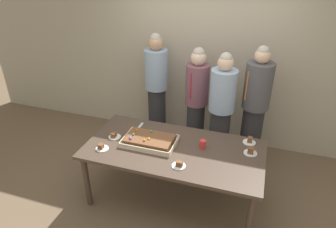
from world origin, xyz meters
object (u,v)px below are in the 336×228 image
at_px(plated_slice_near_left, 114,136).
at_px(plated_slice_far_right, 249,141).
at_px(sheet_cake, 150,140).
at_px(person_striped_tie_right, 255,108).
at_px(cake_server_utensil, 140,127).
at_px(person_green_shirt_behind, 157,88).
at_px(party_table, 174,153).
at_px(drink_cup_nearest, 203,144).
at_px(person_left_edge_reaching, 221,111).
at_px(plated_slice_near_right, 251,151).
at_px(person_serving_front, 196,101).
at_px(plated_slice_far_left, 102,148).
at_px(plated_slice_center_front, 179,165).

bearing_deg(plated_slice_near_left, plated_slice_far_right, 14.31).
xyz_separation_m(sheet_cake, person_striped_tie_right, (1.12, 1.01, 0.11)).
relative_size(plated_slice_far_right, cake_server_utensil, 0.75).
bearing_deg(sheet_cake, person_green_shirt_behind, 106.37).
xyz_separation_m(party_table, plated_slice_far_right, (0.82, 0.39, 0.10)).
bearing_deg(drink_cup_nearest, person_left_edge_reaching, 83.66).
relative_size(plated_slice_near_right, plated_slice_far_right, 1.00).
relative_size(party_table, drink_cup_nearest, 20.46).
distance_m(sheet_cake, person_green_shirt_behind, 1.28).
bearing_deg(person_serving_front, cake_server_utensil, -20.48).
relative_size(plated_slice_far_left, plated_slice_center_front, 1.00).
bearing_deg(plated_slice_far_left, person_left_edge_reaching, 43.73).
distance_m(person_serving_front, person_striped_tie_right, 0.82).
distance_m(cake_server_utensil, person_serving_front, 0.96).
height_order(party_table, person_striped_tie_right, person_striped_tie_right).
relative_size(sheet_cake, plated_slice_center_front, 4.15).
bearing_deg(plated_slice_near_left, person_striped_tie_right, 33.10).
distance_m(plated_slice_near_right, plated_slice_far_right, 0.22).
distance_m(plated_slice_far_left, plated_slice_center_front, 0.93).
height_order(plated_slice_near_left, plated_slice_far_left, same).
relative_size(party_table, plated_slice_near_right, 13.64).
bearing_deg(person_left_edge_reaching, party_table, 14.46).
height_order(plated_slice_near_right, person_green_shirt_behind, person_green_shirt_behind).
xyz_separation_m(plated_slice_far_right, person_serving_front, (-0.82, 0.70, 0.09)).
relative_size(plated_slice_near_right, person_striped_tie_right, 0.09).
bearing_deg(plated_slice_center_front, person_left_edge_reaching, 78.12).
xyz_separation_m(drink_cup_nearest, person_serving_front, (-0.31, 0.98, 0.06)).
distance_m(plated_slice_center_front, drink_cup_nearest, 0.45).
height_order(person_green_shirt_behind, person_striped_tie_right, person_striped_tie_right).
bearing_deg(plated_slice_near_right, drink_cup_nearest, -173.66).
distance_m(plated_slice_center_front, person_striped_tie_right, 1.48).
bearing_deg(person_left_edge_reaching, plated_slice_far_right, 82.13).
xyz_separation_m(plated_slice_far_left, person_green_shirt_behind, (0.12, 1.51, 0.14)).
xyz_separation_m(sheet_cake, person_left_edge_reaching, (0.70, 0.85, 0.08)).
bearing_deg(plated_slice_near_left, party_table, 0.89).
bearing_deg(person_green_shirt_behind, person_striped_tie_right, 65.26).
height_order(plated_slice_far_right, cake_server_utensil, plated_slice_far_right).
relative_size(plated_slice_near_right, plated_slice_center_front, 1.00).
bearing_deg(plated_slice_near_right, person_striped_tie_right, 92.20).
relative_size(person_serving_front, person_striped_tie_right, 0.93).
bearing_deg(person_serving_front, plated_slice_near_left, -19.05).
relative_size(sheet_cake, person_serving_front, 0.38).
bearing_deg(person_striped_tie_right, plated_slice_near_right, 50.05).
bearing_deg(person_green_shirt_behind, person_serving_front, 61.81).
xyz_separation_m(plated_slice_near_left, plated_slice_far_right, (1.58, 0.40, 0.00)).
distance_m(party_table, plated_slice_near_left, 0.76).
relative_size(cake_server_utensil, person_green_shirt_behind, 0.11).
relative_size(plated_slice_far_left, drink_cup_nearest, 1.50).
xyz_separation_m(plated_slice_near_left, plated_slice_center_front, (0.91, -0.30, 0.00)).
distance_m(plated_slice_near_left, plated_slice_near_right, 1.62).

